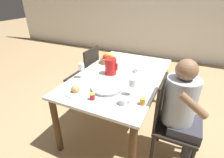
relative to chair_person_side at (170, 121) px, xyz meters
The scene contains 16 objects.
ground_plane 0.89m from the chair_person_side, 156.18° to the left, with size 20.00×20.00×0.00m, color tan.
wall_back 3.43m from the chair_person_side, 101.76° to the left, with size 10.00×0.06×2.60m.
dining_table 0.76m from the chair_person_side, 156.18° to the left, with size 0.99×1.60×0.74m.
chair_person_side is the anchor object (origin of this frame).
chair_opposite 1.46m from the chair_person_side, 158.11° to the left, with size 0.42×0.42×0.93m.
person_seated 0.22m from the chair_person_side, ahead, with size 0.39×0.41×1.17m.
red_pitcher 0.91m from the chair_person_side, 161.07° to the left, with size 0.17×0.14×0.20m.
wine_glass_water 1.13m from the chair_person_side, behind, with size 0.07×0.07×0.18m.
wine_glass_juice 0.56m from the chair_person_side, 168.11° to the right, with size 0.07×0.07×0.18m.
teacup_near_person 0.56m from the chair_person_side, 146.35° to the right, with size 0.15×0.15×0.06m.
teacup_across 0.74m from the chair_person_side, 138.71° to the left, with size 0.15×0.15×0.06m.
serving_tray 0.73m from the chair_person_side, behind, with size 0.33×0.33×0.03m.
bread_plate 1.01m from the chair_person_side, 162.86° to the right, with size 0.22×0.22×0.09m.
jam_jar_amber 0.43m from the chair_person_side, 142.06° to the right, with size 0.05×0.05×0.07m.
jam_jar_red 0.83m from the chair_person_side, 155.74° to the right, with size 0.05×0.05×0.07m.
fruit_bowl 1.20m from the chair_person_side, 149.17° to the left, with size 0.22×0.22×0.14m.
Camera 1 is at (0.74, -1.81, 1.68)m, focal length 28.00 mm.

